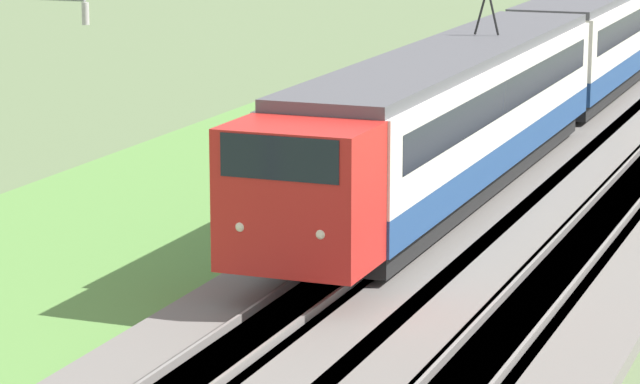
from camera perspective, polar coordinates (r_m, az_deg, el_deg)
ballast_main at (r=61.19m, az=11.45°, el=4.45°), size 240.00×4.40×0.30m
track_main at (r=61.18m, az=11.45°, el=4.46°), size 240.00×1.57×0.45m
grass_verge at (r=62.37m, az=6.29°, el=4.68°), size 240.00×10.22×0.12m
passenger_train at (r=46.57m, az=8.47°, el=4.85°), size 41.76×2.83×4.97m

